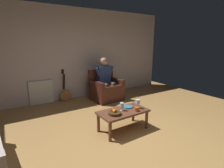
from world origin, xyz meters
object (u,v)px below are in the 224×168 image
at_px(armchair, 106,89).
at_px(person_seated, 106,78).
at_px(guitar, 66,94).
at_px(wine_glass_near, 138,102).
at_px(wine_glass_far, 122,105).
at_px(candle_jar, 137,109).
at_px(fruit_bowl, 115,112).
at_px(coffee_table, 123,114).
at_px(decorative_dish, 128,107).

height_order(armchair, person_seated, person_seated).
distance_m(guitar, wine_glass_near, 2.54).
distance_m(wine_glass_far, candle_jar, 0.30).
bearing_deg(armchair, wine_glass_far, 65.52).
bearing_deg(armchair, wine_glass_near, 76.02).
relative_size(person_seated, candle_jar, 14.74).
relative_size(wine_glass_far, fruit_bowl, 0.67).
relative_size(armchair, wine_glass_far, 5.68).
bearing_deg(fruit_bowl, candle_jar, 168.94).
relative_size(coffee_table, wine_glass_near, 5.59).
height_order(armchair, decorative_dish, armchair).
relative_size(guitar, fruit_bowl, 3.95).
xyz_separation_m(wine_glass_near, fruit_bowl, (0.57, 0.02, -0.08)).
xyz_separation_m(coffee_table, candle_jar, (-0.21, 0.15, 0.10)).
bearing_deg(wine_glass_far, person_seated, -110.92).
bearing_deg(coffee_table, guitar, -80.25).
bearing_deg(fruit_bowl, armchair, -115.74).
distance_m(coffee_table, candle_jar, 0.28).
relative_size(coffee_table, guitar, 1.06).
distance_m(wine_glass_near, candle_jar, 0.18).
relative_size(guitar, decorative_dish, 4.60).
bearing_deg(armchair, coffee_table, 66.26).
relative_size(wine_glass_near, fruit_bowl, 0.75).
bearing_deg(coffee_table, armchair, -110.22).
bearing_deg(wine_glass_near, person_seated, -100.43).
height_order(guitar, candle_jar, guitar).
xyz_separation_m(person_seated, guitar, (1.09, -0.51, -0.47)).
bearing_deg(wine_glass_far, armchair, -110.96).
height_order(coffee_table, candle_jar, candle_jar).
distance_m(armchair, person_seated, 0.37).
distance_m(person_seated, wine_glass_near, 1.93).
relative_size(fruit_bowl, decorative_dish, 1.16).
xyz_separation_m(guitar, candle_jar, (-0.62, 2.52, 0.24)).
distance_m(guitar, decorative_dish, 2.36).
bearing_deg(coffee_table, fruit_bowl, 14.70).
bearing_deg(coffee_table, person_seated, -110.18).
xyz_separation_m(coffee_table, guitar, (0.41, -2.37, -0.14)).
bearing_deg(wine_glass_near, guitar, -72.95).
bearing_deg(person_seated, armchair, 90.00).
height_order(person_seated, candle_jar, person_seated).
distance_m(armchair, decorative_dish, 1.83).
bearing_deg(wine_glass_near, coffee_table, -7.33).
bearing_deg(armchair, fruit_bowl, 60.73).
height_order(wine_glass_near, wine_glass_far, wine_glass_near).
height_order(wine_glass_near, candle_jar, wine_glass_near).
bearing_deg(decorative_dish, candle_jar, 96.66).
height_order(wine_glass_near, fruit_bowl, wine_glass_near).
bearing_deg(person_seated, decorative_dish, 70.72).
xyz_separation_m(wine_glass_far, candle_jar, (-0.23, 0.17, -0.07)).
distance_m(person_seated, wine_glass_far, 1.97).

